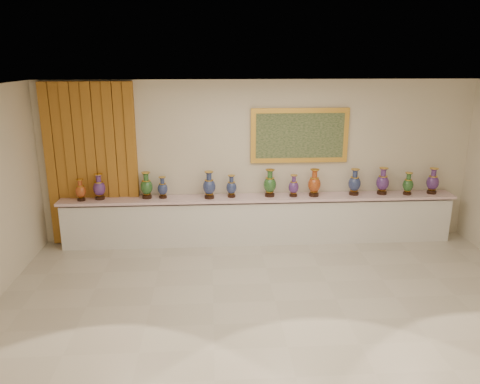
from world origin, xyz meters
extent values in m
plane|color=beige|center=(0.00, 0.00, 0.00)|extent=(8.00, 8.00, 0.00)
plane|color=beige|center=(0.00, 2.50, 1.50)|extent=(8.00, 0.00, 8.00)
plane|color=white|center=(0.00, 0.00, 3.00)|extent=(8.00, 8.00, 0.00)
cube|color=#BC7428|center=(-3.03, 2.44, 1.50)|extent=(1.64, 0.14, 2.95)
cube|color=gold|center=(0.75, 2.46, 1.99)|extent=(1.80, 0.06, 1.00)
cube|color=#1C381E|center=(0.75, 2.42, 1.99)|extent=(1.62, 0.02, 0.82)
cube|color=white|center=(0.00, 2.27, 0.41)|extent=(7.20, 0.42, 0.81)
cube|color=beige|center=(0.00, 2.25, 0.88)|extent=(7.28, 0.48, 0.05)
cylinder|color=black|center=(-3.22, 2.21, 0.92)|extent=(0.14, 0.14, 0.04)
cone|color=gold|center=(-3.22, 2.21, 0.96)|extent=(0.12, 0.12, 0.03)
ellipsoid|color=maroon|center=(-3.22, 2.21, 1.07)|extent=(0.23, 0.23, 0.23)
cylinder|color=gold|center=(-3.22, 2.21, 1.17)|extent=(0.13, 0.13, 0.01)
cylinder|color=maroon|center=(-3.22, 2.21, 1.22)|extent=(0.07, 0.07, 0.08)
cone|color=maroon|center=(-3.22, 2.21, 1.28)|extent=(0.13, 0.13, 0.03)
cylinder|color=gold|center=(-3.22, 2.21, 1.29)|extent=(0.13, 0.13, 0.01)
cylinder|color=black|center=(-2.90, 2.28, 0.92)|extent=(0.17, 0.17, 0.05)
cone|color=gold|center=(-2.90, 2.28, 0.97)|extent=(0.15, 0.15, 0.03)
ellipsoid|color=#211051|center=(-2.90, 2.28, 1.11)|extent=(0.27, 0.27, 0.27)
cylinder|color=gold|center=(-2.90, 2.28, 1.22)|extent=(0.15, 0.15, 0.01)
cylinder|color=#211051|center=(-2.90, 2.28, 1.28)|extent=(0.09, 0.09, 0.10)
cone|color=#211051|center=(-2.90, 2.28, 1.35)|extent=(0.15, 0.15, 0.04)
cylinder|color=gold|center=(-2.90, 2.28, 1.37)|extent=(0.15, 0.15, 0.01)
cylinder|color=black|center=(-2.06, 2.29, 0.92)|extent=(0.17, 0.17, 0.05)
cone|color=gold|center=(-2.06, 2.29, 0.98)|extent=(0.15, 0.15, 0.03)
ellipsoid|color=black|center=(-2.06, 2.29, 1.11)|extent=(0.25, 0.25, 0.28)
cylinder|color=gold|center=(-2.06, 2.29, 1.23)|extent=(0.15, 0.15, 0.01)
cylinder|color=black|center=(-2.06, 2.29, 1.29)|extent=(0.09, 0.09, 0.10)
cone|color=black|center=(-2.06, 2.29, 1.36)|extent=(0.15, 0.15, 0.04)
cylinder|color=gold|center=(-2.06, 2.29, 1.38)|extent=(0.16, 0.16, 0.01)
cylinder|color=black|center=(-1.77, 2.28, 0.92)|extent=(0.14, 0.14, 0.04)
cone|color=gold|center=(-1.77, 2.28, 0.96)|extent=(0.12, 0.12, 0.03)
ellipsoid|color=#111944|center=(-1.77, 2.28, 1.07)|extent=(0.23, 0.23, 0.23)
cylinder|color=gold|center=(-1.77, 2.28, 1.17)|extent=(0.13, 0.13, 0.01)
cylinder|color=#111944|center=(-1.77, 2.28, 1.22)|extent=(0.07, 0.07, 0.08)
cone|color=#111944|center=(-1.77, 2.28, 1.28)|extent=(0.13, 0.13, 0.03)
cylinder|color=gold|center=(-1.77, 2.28, 1.29)|extent=(0.13, 0.13, 0.01)
cylinder|color=black|center=(-0.92, 2.21, 0.92)|extent=(0.18, 0.18, 0.05)
cone|color=gold|center=(-0.92, 2.21, 0.98)|extent=(0.16, 0.16, 0.03)
ellipsoid|color=#111944|center=(-0.92, 2.21, 1.12)|extent=(0.27, 0.27, 0.29)
cylinder|color=gold|center=(-0.92, 2.21, 1.24)|extent=(0.16, 0.16, 0.01)
cylinder|color=#111944|center=(-0.92, 2.21, 1.31)|extent=(0.09, 0.09, 0.11)
cone|color=#111944|center=(-0.92, 2.21, 1.38)|extent=(0.16, 0.16, 0.04)
cylinder|color=gold|center=(-0.92, 2.21, 1.40)|extent=(0.16, 0.16, 0.01)
cylinder|color=black|center=(-0.52, 2.26, 0.92)|extent=(0.15, 0.15, 0.04)
cone|color=gold|center=(-0.52, 2.26, 0.97)|extent=(0.13, 0.13, 0.03)
ellipsoid|color=#111944|center=(-0.52, 2.26, 1.08)|extent=(0.22, 0.22, 0.24)
cylinder|color=gold|center=(-0.52, 2.26, 1.18)|extent=(0.13, 0.13, 0.01)
cylinder|color=#111944|center=(-0.52, 2.26, 1.23)|extent=(0.08, 0.08, 0.09)
cone|color=#111944|center=(-0.52, 2.26, 1.29)|extent=(0.13, 0.13, 0.03)
cylinder|color=gold|center=(-0.52, 2.26, 1.31)|extent=(0.13, 0.13, 0.01)
cylinder|color=black|center=(0.19, 2.27, 0.93)|extent=(0.18, 0.18, 0.05)
cone|color=gold|center=(0.19, 2.27, 0.98)|extent=(0.16, 0.16, 0.03)
ellipsoid|color=black|center=(0.19, 2.27, 1.12)|extent=(0.28, 0.28, 0.29)
cylinder|color=gold|center=(0.19, 2.27, 1.25)|extent=(0.16, 0.16, 0.01)
cylinder|color=black|center=(0.19, 2.27, 1.31)|extent=(0.09, 0.09, 0.11)
cone|color=black|center=(0.19, 2.27, 1.38)|extent=(0.16, 0.16, 0.04)
cylinder|color=gold|center=(0.19, 2.27, 1.40)|extent=(0.17, 0.17, 0.01)
cylinder|color=black|center=(0.63, 2.23, 0.92)|extent=(0.14, 0.14, 0.04)
cone|color=gold|center=(0.63, 2.23, 0.96)|extent=(0.13, 0.13, 0.03)
ellipsoid|color=#211051|center=(0.63, 2.23, 1.08)|extent=(0.24, 0.24, 0.24)
cylinder|color=gold|center=(0.63, 2.23, 1.18)|extent=(0.13, 0.13, 0.01)
cylinder|color=#211051|center=(0.63, 2.23, 1.23)|extent=(0.08, 0.08, 0.09)
cone|color=#211051|center=(0.63, 2.23, 1.29)|extent=(0.13, 0.13, 0.03)
cylinder|color=gold|center=(0.63, 2.23, 1.30)|extent=(0.13, 0.13, 0.01)
cylinder|color=black|center=(1.01, 2.23, 0.93)|extent=(0.18, 0.18, 0.05)
cone|color=gold|center=(1.01, 2.23, 0.98)|extent=(0.16, 0.16, 0.03)
ellipsoid|color=maroon|center=(1.01, 2.23, 1.12)|extent=(0.24, 0.24, 0.29)
cylinder|color=gold|center=(1.01, 2.23, 1.25)|extent=(0.16, 0.16, 0.01)
cylinder|color=maroon|center=(1.01, 2.23, 1.31)|extent=(0.09, 0.09, 0.11)
cone|color=maroon|center=(1.01, 2.23, 1.38)|extent=(0.16, 0.16, 0.04)
cylinder|color=gold|center=(1.01, 2.23, 1.40)|extent=(0.17, 0.17, 0.01)
cylinder|color=black|center=(1.77, 2.26, 0.92)|extent=(0.17, 0.17, 0.05)
cone|color=gold|center=(1.77, 2.26, 0.98)|extent=(0.15, 0.15, 0.03)
ellipsoid|color=#111944|center=(1.77, 2.26, 1.12)|extent=(0.29, 0.29, 0.29)
cylinder|color=gold|center=(1.77, 2.26, 1.24)|extent=(0.16, 0.16, 0.01)
cylinder|color=#111944|center=(1.77, 2.26, 1.30)|extent=(0.09, 0.09, 0.10)
cone|color=#111944|center=(1.77, 2.26, 1.37)|extent=(0.16, 0.16, 0.04)
cylinder|color=gold|center=(1.77, 2.26, 1.39)|extent=(0.16, 0.16, 0.01)
cylinder|color=black|center=(2.31, 2.27, 0.93)|extent=(0.18, 0.18, 0.05)
cone|color=gold|center=(2.31, 2.27, 0.98)|extent=(0.16, 0.16, 0.03)
ellipsoid|color=#211051|center=(2.31, 2.27, 1.12)|extent=(0.24, 0.24, 0.29)
cylinder|color=gold|center=(2.31, 2.27, 1.24)|extent=(0.16, 0.16, 0.01)
cylinder|color=#211051|center=(2.31, 2.27, 1.31)|extent=(0.09, 0.09, 0.11)
cone|color=#211051|center=(2.31, 2.27, 1.38)|extent=(0.16, 0.16, 0.04)
cylinder|color=gold|center=(2.31, 2.27, 1.40)|extent=(0.17, 0.17, 0.01)
cylinder|color=black|center=(2.78, 2.21, 0.92)|extent=(0.15, 0.15, 0.04)
cone|color=gold|center=(2.78, 2.21, 0.97)|extent=(0.13, 0.13, 0.03)
ellipsoid|color=black|center=(2.78, 2.21, 1.08)|extent=(0.22, 0.22, 0.24)
cylinder|color=gold|center=(2.78, 2.21, 1.19)|extent=(0.13, 0.13, 0.01)
cylinder|color=black|center=(2.78, 2.21, 1.24)|extent=(0.08, 0.08, 0.09)
cone|color=black|center=(2.78, 2.21, 1.30)|extent=(0.13, 0.13, 0.03)
cylinder|color=gold|center=(2.78, 2.21, 1.32)|extent=(0.14, 0.14, 0.01)
cylinder|color=black|center=(3.27, 2.25, 0.92)|extent=(0.17, 0.17, 0.05)
cone|color=gold|center=(3.27, 2.25, 0.98)|extent=(0.15, 0.15, 0.03)
ellipsoid|color=#211051|center=(3.27, 2.25, 1.11)|extent=(0.30, 0.30, 0.28)
cylinder|color=gold|center=(3.27, 2.25, 1.23)|extent=(0.16, 0.16, 0.01)
cylinder|color=#211051|center=(3.27, 2.25, 1.30)|extent=(0.09, 0.09, 0.10)
cone|color=#211051|center=(3.27, 2.25, 1.37)|extent=(0.16, 0.16, 0.04)
cylinder|color=gold|center=(3.27, 2.25, 1.39)|extent=(0.16, 0.16, 0.01)
camera|label=1|loc=(-0.89, -5.97, 3.36)|focal=35.00mm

